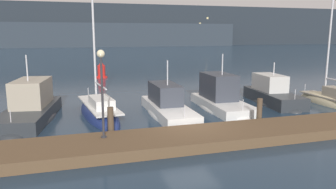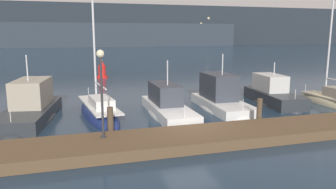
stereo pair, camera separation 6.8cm
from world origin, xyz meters
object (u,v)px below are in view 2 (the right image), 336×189
(motorboat_berth_2, at_px, (31,112))
(sailboat_berth_3, at_px, (99,114))
(sailboat_berth_7, at_px, (330,102))
(channel_buoy, at_px, (102,71))
(dock_lamppost, at_px, (101,79))
(motorboat_berth_5, at_px, (221,102))
(motorboat_berth_6, at_px, (273,98))
(motorboat_berth_4, at_px, (168,110))

(motorboat_berth_2, bearing_deg, sailboat_berth_3, -4.91)
(motorboat_berth_2, height_order, sailboat_berth_7, sailboat_berth_7)
(motorboat_berth_2, distance_m, sailboat_berth_7, 19.27)
(channel_buoy, height_order, dock_lamppost, dock_lamppost)
(sailboat_berth_3, relative_size, sailboat_berth_7, 1.22)
(sailboat_berth_3, distance_m, motorboat_berth_5, 7.72)
(motorboat_berth_2, distance_m, motorboat_berth_5, 11.48)
(motorboat_berth_2, relative_size, motorboat_berth_6, 1.19)
(sailboat_berth_3, bearing_deg, channel_buoy, 83.97)
(channel_buoy, bearing_deg, motorboat_berth_6, -59.22)
(channel_buoy, bearing_deg, sailboat_berth_7, -53.26)
(channel_buoy, distance_m, dock_lamppost, 22.89)
(channel_buoy, bearing_deg, dock_lamppost, -95.25)
(motorboat_berth_6, xyz_separation_m, channel_buoy, (-10.07, 16.91, 0.37))
(motorboat_berth_4, distance_m, motorboat_berth_5, 3.79)
(sailboat_berth_3, height_order, motorboat_berth_5, sailboat_berth_3)
(motorboat_berth_5, bearing_deg, motorboat_berth_4, -172.21)
(sailboat_berth_3, relative_size, motorboat_berth_6, 1.62)
(motorboat_berth_4, xyz_separation_m, motorboat_berth_5, (3.75, 0.51, 0.14))
(sailboat_berth_3, bearing_deg, motorboat_berth_5, -2.48)
(motorboat_berth_2, relative_size, motorboat_berth_5, 1.13)
(motorboat_berth_4, bearing_deg, sailboat_berth_3, 167.92)
(motorboat_berth_6, xyz_separation_m, dock_lamppost, (-12.16, -5.78, 2.56))
(motorboat_berth_6, bearing_deg, channel_buoy, 120.78)
(sailboat_berth_7, bearing_deg, motorboat_berth_5, 173.55)
(motorboat_berth_2, xyz_separation_m, motorboat_berth_5, (11.46, -0.66, -0.00))
(motorboat_berth_4, height_order, dock_lamppost, dock_lamppost)
(motorboat_berth_4, bearing_deg, motorboat_berth_2, 171.38)
(sailboat_berth_3, height_order, motorboat_berth_4, sailboat_berth_3)
(motorboat_berth_5, relative_size, sailboat_berth_7, 0.79)
(motorboat_berth_5, distance_m, dock_lamppost, 9.90)
(motorboat_berth_2, relative_size, channel_buoy, 3.78)
(sailboat_berth_7, relative_size, dock_lamppost, 2.30)
(motorboat_berth_2, bearing_deg, motorboat_berth_4, -8.62)
(sailboat_berth_3, height_order, channel_buoy, sailboat_berth_3)
(motorboat_berth_5, xyz_separation_m, dock_lamppost, (-7.99, -5.28, 2.50))
(sailboat_berth_7, bearing_deg, sailboat_berth_3, 175.52)
(motorboat_berth_4, bearing_deg, dock_lamppost, -131.67)
(motorboat_berth_4, relative_size, sailboat_berth_7, 0.86)
(motorboat_berth_4, bearing_deg, channel_buoy, 96.85)
(sailboat_berth_7, distance_m, dock_lamppost, 16.58)
(motorboat_berth_2, height_order, motorboat_berth_5, motorboat_berth_2)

